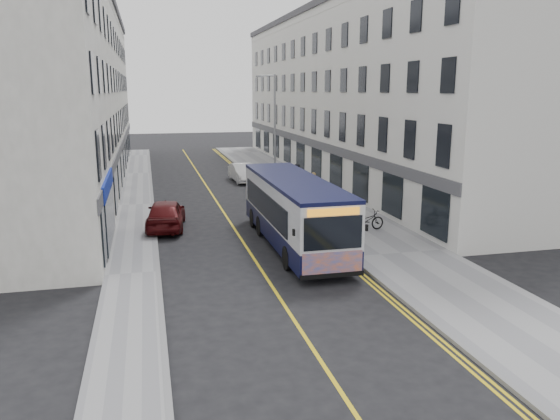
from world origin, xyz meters
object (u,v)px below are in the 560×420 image
pedestrian_far (297,178)px  bicycle (366,220)px  city_bus (294,210)px  car_white (242,173)px  pedestrian_near (314,184)px  car_maroon (166,214)px  streetlamp (274,130)px

pedestrian_far → bicycle: bearing=-120.8°
city_bus → car_white: 18.24m
pedestrian_far → car_white: pedestrian_far is taller
pedestrian_near → car_white: size_ratio=0.37×
car_white → pedestrian_near: bearing=-68.0°
bicycle → car_white: (-3.32, 16.77, 0.06)m
car_white → car_maroon: bearing=-118.6°
pedestrian_near → car_white: (-3.53, 7.38, -0.21)m
streetlamp → city_bus: streetlamp is taller
bicycle → pedestrian_near: bearing=-7.8°
city_bus → streetlamp: bearing=80.9°
bicycle → pedestrian_near: pedestrian_near is taller
streetlamp → pedestrian_far: streetlamp is taller
pedestrian_far → city_bus: bearing=-140.4°
pedestrian_far → car_white: size_ratio=0.47×
streetlamp → car_white: bearing=102.5°
streetlamp → pedestrian_near: streetlamp is taller
bicycle → car_maroon: 10.18m
city_bus → car_maroon: 7.27m
bicycle → car_white: car_white is taller
pedestrian_near → car_white: bearing=110.5°
pedestrian_near → pedestrian_far: pedestrian_far is taller
city_bus → car_maroon: city_bus is taller
city_bus → pedestrian_far: bearing=73.7°
streetlamp → pedestrian_near: bearing=-39.3°
city_bus → pedestrian_near: city_bus is taller
streetlamp → car_maroon: bearing=-133.1°
city_bus → car_maroon: size_ratio=2.35×
streetlamp → city_bus: 13.14m
pedestrian_far → car_white: 6.75m
pedestrian_near → car_maroon: 11.67m
pedestrian_near → pedestrian_far: (-0.82, 1.21, 0.21)m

